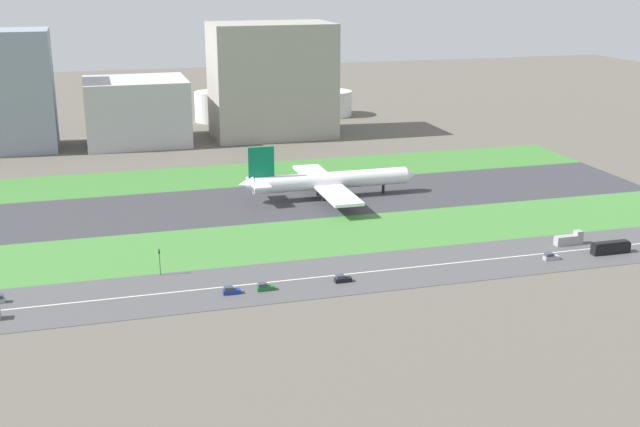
{
  "coord_description": "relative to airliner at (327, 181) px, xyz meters",
  "views": [
    {
      "loc": [
        -55.29,
        -264.7,
        78.42
      ],
      "look_at": [
        9.65,
        -36.5,
        6.0
      ],
      "focal_mm": 45.53,
      "sensor_mm": 36.0,
      "label": 1
    }
  ],
  "objects": [
    {
      "name": "ground_plane",
      "position": [
        -22.45,
        -0.0,
        -6.23
      ],
      "size": [
        800.0,
        800.0,
        0.0
      ],
      "primitive_type": "plane",
      "color": "#5B564C"
    },
    {
      "name": "highway_centerline",
      "position": [
        -22.45,
        -73.0,
        -6.13
      ],
      "size": [
        266.0,
        0.5,
        0.01
      ],
      "primitive_type": "cube",
      "color": "silver",
      "rests_on": "highway"
    },
    {
      "name": "car_4",
      "position": [
        -39.13,
        -78.0,
        -5.31
      ],
      "size": [
        4.4,
        1.8,
        2.0
      ],
      "rotation": [
        0.0,
        0.0,
        3.14
      ],
      "color": "#19662D",
      "rests_on": "highway"
    },
    {
      "name": "terminal_building",
      "position": [
        -112.45,
        114.0,
        20.01
      ],
      "size": [
        39.02,
        30.78,
        52.49
      ],
      "primitive_type": "cube",
      "color": "gray",
      "rests_on": "ground_plane"
    },
    {
      "name": "traffic_light",
      "position": [
        -63.51,
        -60.01,
        -1.94
      ],
      "size": [
        0.36,
        0.5,
        7.2
      ],
      "color": "#4C4C51",
      "rests_on": "highway"
    },
    {
      "name": "car_0",
      "position": [
        -47.78,
        -78.0,
        -5.31
      ],
      "size": [
        4.4,
        1.8,
        2.0
      ],
      "rotation": [
        0.0,
        0.0,
        3.14
      ],
      "color": "navy",
      "rests_on": "highway"
    },
    {
      "name": "car_1",
      "position": [
        -18.62,
        -78.0,
        -5.31
      ],
      "size": [
        4.4,
        1.8,
        2.0
      ],
      "rotation": [
        0.0,
        0.0,
        3.14
      ],
      "color": "black",
      "rests_on": "highway"
    },
    {
      "name": "office_tower",
      "position": [
        6.14,
        114.0,
        20.45
      ],
      "size": [
        56.78,
        36.88,
        53.36
      ],
      "primitive_type": "cube",
      "color": "#9E998E",
      "rests_on": "ground_plane"
    },
    {
      "name": "hangar_building",
      "position": [
        -57.59,
        114.0,
        8.5
      ],
      "size": [
        45.82,
        39.72,
        29.46
      ],
      "primitive_type": "cube",
      "color": "#B2B2B7",
      "rests_on": "ground_plane"
    },
    {
      "name": "bus_0",
      "position": [
        61.46,
        -78.0,
        -4.41
      ],
      "size": [
        11.6,
        2.5,
        3.5
      ],
      "rotation": [
        0.0,
        0.0,
        3.14
      ],
      "color": "black",
      "rests_on": "highway"
    },
    {
      "name": "truck_0",
      "position": [
        54.41,
        -68.0,
        -4.56
      ],
      "size": [
        8.4,
        2.5,
        4.0
      ],
      "color": "#99999E",
      "rests_on": "highway"
    },
    {
      "name": "fuel_tank_centre",
      "position": [
        11.72,
        159.0,
        1.43
      ],
      "size": [
        24.36,
        24.36,
        15.33
      ],
      "primitive_type": "cylinder",
      "color": "silver",
      "rests_on": "ground_plane"
    },
    {
      "name": "fuel_tank_west",
      "position": [
        -15.86,
        159.0,
        1.61
      ],
      "size": [
        19.06,
        19.06,
        15.68
      ],
      "primitive_type": "cylinder",
      "color": "silver",
      "rests_on": "ground_plane"
    },
    {
      "name": "airliner",
      "position": [
        0.0,
        0.0,
        0.0
      ],
      "size": [
        65.0,
        56.0,
        19.7
      ],
      "color": "white",
      "rests_on": "runway"
    },
    {
      "name": "runway",
      "position": [
        -22.45,
        -0.0,
        -6.18
      ],
      "size": [
        280.0,
        46.0,
        0.1
      ],
      "primitive_type": "cube",
      "color": "#38383D",
      "rests_on": "ground_plane"
    },
    {
      "name": "grass_median_south",
      "position": [
        -22.45,
        -41.0,
        -6.18
      ],
      "size": [
        280.0,
        36.0,
        0.1
      ],
      "primitive_type": "cube",
      "color": "#427F38",
      "rests_on": "ground_plane"
    },
    {
      "name": "fuel_tank_east",
      "position": [
        48.71,
        159.0,
        0.46
      ],
      "size": [
        23.35,
        23.35,
        13.39
      ],
      "primitive_type": "cylinder",
      "color": "silver",
      "rests_on": "ground_plane"
    },
    {
      "name": "car_3",
      "position": [
        42.27,
        -78.0,
        -5.31
      ],
      "size": [
        4.4,
        1.8,
        2.0
      ],
      "rotation": [
        0.0,
        0.0,
        3.14
      ],
      "color": "#99999E",
      "rests_on": "highway"
    },
    {
      "name": "grass_median_north",
      "position": [
        -22.45,
        41.0,
        -6.18
      ],
      "size": [
        280.0,
        36.0,
        0.1
      ],
      "primitive_type": "cube",
      "color": "#3D7A33",
      "rests_on": "ground_plane"
    },
    {
      "name": "highway",
      "position": [
        -22.45,
        -73.0,
        -6.18
      ],
      "size": [
        280.0,
        28.0,
        0.1
      ],
      "primitive_type": "cube",
      "color": "#4C4C4F",
      "rests_on": "ground_plane"
    }
  ]
}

